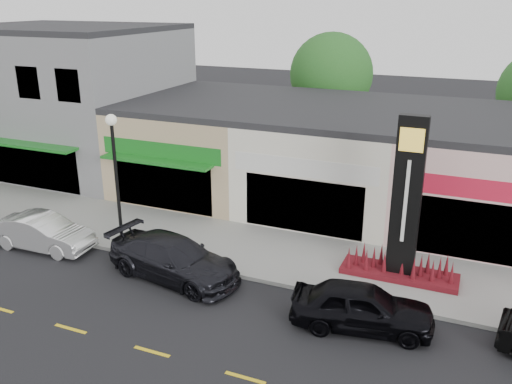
# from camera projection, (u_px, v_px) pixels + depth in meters

# --- Properties ---
(ground) EXTENTS (120.00, 120.00, 0.00)m
(ground) POSITION_uv_depth(u_px,v_px,m) (283.00, 321.00, 17.41)
(ground) COLOR black
(ground) RESTS_ON ground
(sidewalk) EXTENTS (52.00, 4.30, 0.15)m
(sidewalk) POSITION_uv_depth(u_px,v_px,m) (321.00, 262.00, 21.16)
(sidewalk) COLOR gray
(sidewalk) RESTS_ON ground
(curb) EXTENTS (52.00, 0.20, 0.15)m
(curb) POSITION_uv_depth(u_px,v_px,m) (303.00, 288.00, 19.21)
(curb) COLOR gray
(curb) RESTS_ON ground
(building_grey_2story) EXTENTS (12.00, 10.95, 8.30)m
(building_grey_2story) POSITION_uv_depth(u_px,v_px,m) (68.00, 97.00, 32.52)
(building_grey_2story) COLOR slate
(building_grey_2story) RESTS_ON ground
(shop_beige) EXTENTS (7.00, 10.85, 4.80)m
(shop_beige) POSITION_uv_depth(u_px,v_px,m) (210.00, 141.00, 29.64)
(shop_beige) COLOR tan
(shop_beige) RESTS_ON ground
(shop_cream) EXTENTS (7.00, 10.01, 4.80)m
(shop_cream) POSITION_uv_depth(u_px,v_px,m) (334.00, 154.00, 27.09)
(shop_cream) COLOR beige
(shop_cream) RESTS_ON ground
(shop_pink_w) EXTENTS (7.00, 10.01, 4.80)m
(shop_pink_w) POSITION_uv_depth(u_px,v_px,m) (485.00, 171.00, 24.54)
(shop_pink_w) COLOR #D1A69F
(shop_pink_w) RESTS_ON ground
(tree_rear_west) EXTENTS (5.20, 5.20, 7.83)m
(tree_rear_west) POSITION_uv_depth(u_px,v_px,m) (331.00, 75.00, 34.01)
(tree_rear_west) COLOR #382619
(tree_rear_west) RESTS_ON ground
(lamp_west_near) EXTENTS (0.44, 0.44, 5.47)m
(lamp_west_near) POSITION_uv_depth(u_px,v_px,m) (116.00, 168.00, 21.32)
(lamp_west_near) COLOR black
(lamp_west_near) RESTS_ON sidewalk
(pylon_sign) EXTENTS (4.20, 1.30, 6.00)m
(pylon_sign) POSITION_uv_depth(u_px,v_px,m) (404.00, 223.00, 19.19)
(pylon_sign) COLOR maroon
(pylon_sign) RESTS_ON sidewalk
(car_white_van) EXTENTS (1.69, 4.40, 1.43)m
(car_white_van) POSITION_uv_depth(u_px,v_px,m) (43.00, 232.00, 22.21)
(car_white_van) COLOR white
(car_white_van) RESTS_ON ground
(car_dark_sedan) EXTENTS (3.02, 5.58, 1.54)m
(car_dark_sedan) POSITION_uv_depth(u_px,v_px,m) (174.00, 258.00, 19.89)
(car_dark_sedan) COLOR black
(car_dark_sedan) RESTS_ON ground
(car_black_sedan) EXTENTS (2.46, 4.65, 1.51)m
(car_black_sedan) POSITION_uv_depth(u_px,v_px,m) (362.00, 307.00, 16.83)
(car_black_sedan) COLOR black
(car_black_sedan) RESTS_ON ground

